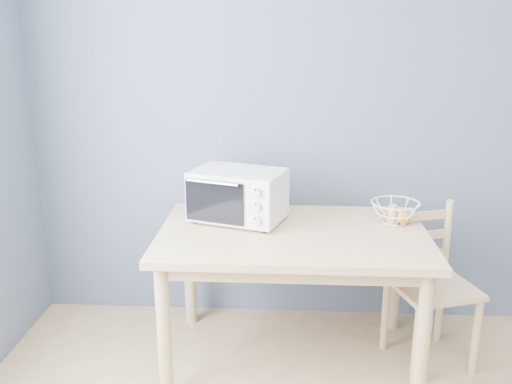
# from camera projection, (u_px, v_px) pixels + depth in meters

# --- Properties ---
(room) EXTENTS (4.01, 4.51, 2.61)m
(room) POSITION_uv_depth(u_px,v_px,m) (501.00, 270.00, 1.17)
(room) COLOR tan
(room) RESTS_ON ground
(dining_table) EXTENTS (1.40, 0.90, 0.75)m
(dining_table) POSITION_uv_depth(u_px,v_px,m) (293.00, 249.00, 3.00)
(dining_table) COLOR #DABC83
(dining_table) RESTS_ON ground
(toaster_oven) EXTENTS (0.56, 0.46, 0.29)m
(toaster_oven) POSITION_uv_depth(u_px,v_px,m) (235.00, 194.00, 3.10)
(toaster_oven) COLOR beige
(toaster_oven) RESTS_ON dining_table
(fruit_basket) EXTENTS (0.27, 0.27, 0.12)m
(fruit_basket) POSITION_uv_depth(u_px,v_px,m) (395.00, 212.00, 3.08)
(fruit_basket) COLOR silver
(fruit_basket) RESTS_ON dining_table
(dining_chair) EXTENTS (0.51, 0.51, 0.86)m
(dining_chair) POSITION_uv_depth(u_px,v_px,m) (428.00, 287.00, 3.08)
(dining_chair) COLOR #DABC83
(dining_chair) RESTS_ON ground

